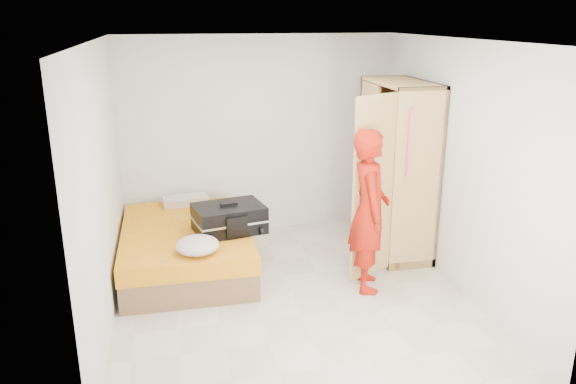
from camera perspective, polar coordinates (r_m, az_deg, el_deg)
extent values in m
plane|color=beige|center=(6.03, 0.38, -10.34)|extent=(4.00, 4.00, 0.00)
plane|color=white|center=(5.34, 0.44, 15.17)|extent=(4.00, 4.00, 0.00)
cube|color=white|center=(7.46, -2.96, 5.73)|extent=(3.60, 0.02, 2.60)
cube|color=white|center=(3.73, 7.15, -6.63)|extent=(3.60, 0.02, 2.60)
cube|color=white|center=(5.46, -18.37, 0.45)|extent=(0.02, 4.00, 2.60)
cube|color=white|center=(6.18, 16.94, 2.52)|extent=(0.02, 4.00, 2.60)
cube|color=brown|center=(6.66, -10.24, -6.39)|extent=(1.40, 2.00, 0.30)
cube|color=yellow|center=(6.57, -10.35, -4.40)|extent=(1.42, 2.02, 0.20)
cube|color=#E2B86E|center=(7.00, 13.05, 2.42)|extent=(0.04, 1.20, 2.10)
cube|color=#E2B86E|center=(6.38, 13.02, 0.97)|extent=(0.58, 0.04, 2.10)
cube|color=#E2B86E|center=(7.41, 9.28, 3.47)|extent=(0.58, 0.04, 2.10)
cube|color=#E2B86E|center=(6.70, 11.53, 10.84)|extent=(0.58, 1.20, 0.04)
cube|color=tan|center=(7.21, 10.55, -5.37)|extent=(0.58, 1.20, 0.10)
cube|color=#E2B86E|center=(7.06, 8.05, 2.83)|extent=(0.04, 0.59, 2.00)
cube|color=#E2B86E|center=(6.08, 8.67, 0.39)|extent=(0.55, 0.29, 2.00)
cylinder|color=#B2B2B7|center=(6.72, 11.44, 9.49)|extent=(0.02, 1.10, 0.02)
imported|color=red|center=(5.92, 8.27, -1.91)|extent=(0.54, 0.71, 1.74)
cube|color=black|center=(6.32, -6.01, -2.66)|extent=(0.84, 0.67, 0.30)
cube|color=black|center=(6.27, -6.06, -1.24)|extent=(0.20, 0.09, 0.03)
ellipsoid|color=beige|center=(5.80, -9.20, -5.36)|extent=(0.45, 0.45, 0.17)
cube|color=beige|center=(7.32, -10.40, -0.84)|extent=(0.59, 0.34, 0.10)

